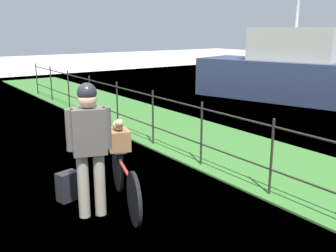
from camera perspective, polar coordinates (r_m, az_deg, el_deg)
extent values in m
plane|color=beige|center=(5.64, -14.26, -10.38)|extent=(60.00, 60.00, 0.00)
cube|color=#38702D|center=(7.40, 10.84, -4.09)|extent=(27.00, 2.40, 0.03)
cylinder|color=#28231E|center=(14.54, -18.65, 6.51)|extent=(0.04, 0.04, 1.12)
cylinder|color=#28231E|center=(13.12, -16.73, 5.90)|extent=(0.04, 0.04, 1.12)
cylinder|color=#28231E|center=(11.72, -14.35, 5.14)|extent=(0.04, 0.04, 1.12)
cylinder|color=#28231E|center=(10.35, -11.33, 4.17)|extent=(0.04, 0.04, 1.12)
cylinder|color=#28231E|center=(9.02, -7.43, 2.88)|extent=(0.04, 0.04, 1.12)
cylinder|color=#28231E|center=(7.75, -2.22, 1.15)|extent=(0.04, 0.04, 1.12)
cylinder|color=#28231E|center=(6.58, 4.91, -1.25)|extent=(0.04, 0.04, 1.12)
cylinder|color=#28231E|center=(5.57, 14.90, -4.55)|extent=(0.04, 0.04, 1.12)
cylinder|color=#28231E|center=(6.63, 4.88, -2.64)|extent=(18.00, 0.03, 0.03)
cylinder|color=#28231E|center=(6.48, 5.00, 2.57)|extent=(18.00, 0.03, 0.03)
cylinder|color=black|center=(4.71, -4.97, -10.59)|extent=(0.64, 0.24, 0.66)
cylinder|color=black|center=(5.69, -7.37, -6.19)|extent=(0.64, 0.24, 0.66)
cylinder|color=#9E2D2D|center=(5.13, -6.35, -6.31)|extent=(0.82, 0.30, 0.04)
cube|color=black|center=(5.51, -7.22, -4.36)|extent=(0.22, 0.15, 0.06)
cube|color=slate|center=(5.48, -7.25, -3.44)|extent=(0.39, 0.26, 0.02)
cube|color=brown|center=(5.44, -7.30, -1.97)|extent=(0.44, 0.39, 0.28)
ellipsoid|color=tan|center=(5.38, -7.37, 0.12)|extent=(0.31, 0.22, 0.13)
sphere|color=tan|center=(5.26, -7.15, 0.43)|extent=(0.11, 0.11, 0.11)
cylinder|color=gray|center=(4.98, -9.96, -8.36)|extent=(0.14, 0.14, 0.82)
cylinder|color=gray|center=(4.96, -12.28, -8.56)|extent=(0.14, 0.14, 0.82)
cube|color=#4C4742|center=(4.75, -11.51, -0.75)|extent=(0.37, 0.46, 0.56)
cylinder|color=#4C4742|center=(4.77, -8.90, -0.22)|extent=(0.10, 0.10, 0.50)
cylinder|color=#4C4742|center=(4.73, -14.17, -0.62)|extent=(0.10, 0.10, 0.50)
sphere|color=tan|center=(4.67, -11.74, 3.88)|extent=(0.22, 0.22, 0.22)
sphere|color=black|center=(4.66, -11.79, 4.82)|extent=(0.23, 0.23, 0.23)
cube|color=black|center=(5.56, -14.47, -8.51)|extent=(0.24, 0.31, 0.40)
cylinder|color=#38383D|center=(8.92, -10.36, 0.51)|extent=(0.20, 0.20, 0.47)
cube|color=#2D3856|center=(13.47, 17.69, 6.39)|extent=(6.52, 3.81, 1.29)
cube|color=#B7B2A8|center=(13.37, 18.07, 11.33)|extent=(3.03, 2.20, 1.04)
cylinder|color=#B2B2B2|center=(13.39, 18.51, 16.97)|extent=(0.10, 0.10, 1.60)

